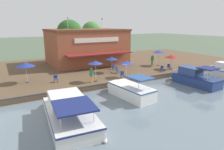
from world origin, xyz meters
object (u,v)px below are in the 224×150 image
Objects in this scene: patio_umbrella_mid_patio_right at (112,58)px; cafe_chair_mid_patio at (56,78)px; patio_umbrella_back_row at (159,52)px; motorboat_far_downstream at (192,78)px; cafe_chair_beside_entrance at (169,67)px; waterfront_restaurant at (86,46)px; person_near_entrance at (152,59)px; swan at (105,140)px; patio_umbrella_mid_patio_left at (172,56)px; patio_umbrella_by_entrance at (25,64)px; motorboat_second_along at (128,89)px; cafe_chair_facing_river at (122,74)px; tree_behind_restaurant at (91,32)px; patio_umbrella_near_quay_edge at (95,63)px; cafe_chair_far_corner_seat at (162,69)px; cafe_chair_under_first_umbrella at (118,70)px; tree_upstream_bank at (69,33)px; patio_umbrella_far_corner at (127,63)px; cafe_chair_back_row_seat at (114,66)px; motorboat_fourth_along at (67,110)px; person_mid_patio at (92,73)px.

patio_umbrella_mid_patio_right is 8.50m from cafe_chair_mid_patio.
patio_umbrella_back_row reaches higher than motorboat_far_downstream.
waterfront_restaurant is at bearing -142.81° from cafe_chair_beside_entrance.
person_near_entrance reaches higher than swan.
patio_umbrella_mid_patio_left is (2.57, 9.03, -0.03)m from patio_umbrella_mid_patio_right.
patio_umbrella_by_entrance is at bearing -91.89° from patio_umbrella_mid_patio_right.
patio_umbrella_by_entrance reaches higher than motorboat_second_along.
tree_behind_restaurant reaches higher than cafe_chair_facing_river.
cafe_chair_beside_entrance is (0.18, -0.59, -1.51)m from patio_umbrella_mid_patio_left.
patio_umbrella_near_quay_edge reaches higher than cafe_chair_mid_patio.
motorboat_far_downstream reaches higher than cafe_chair_far_corner_seat.
cafe_chair_beside_entrance is at bearing 0.23° from person_near_entrance.
waterfront_restaurant reaches higher than cafe_chair_under_first_umbrella.
patio_umbrella_back_row is 15.95m from tree_upstream_bank.
patio_umbrella_near_quay_edge is 0.41× the size of motorboat_second_along.
person_near_entrance is (-4.43, 8.11, -0.83)m from patio_umbrella_far_corner.
cafe_chair_back_row_seat is (-4.07, -7.77, -1.51)m from patio_umbrella_mid_patio_left.
motorboat_far_downstream is at bearing 63.84° from patio_umbrella_by_entrance.
patio_umbrella_by_entrance is 20.51m from patio_umbrella_mid_patio_left.
person_near_entrance is (-4.45, 8.73, 0.63)m from cafe_chair_facing_river.
patio_umbrella_back_row is at bearing 105.29° from patio_umbrella_near_quay_edge.
swan is at bearing -22.22° from patio_umbrella_near_quay_edge.
patio_umbrella_mid_patio_right is 10.88m from motorboat_far_downstream.
patio_umbrella_back_row is at bearing 49.26° from waterfront_restaurant.
waterfront_restaurant reaches higher than cafe_chair_facing_river.
person_near_entrance is (-4.41, 1.85, 0.63)m from cafe_chair_far_corner_seat.
tree_upstream_bank is at bearing -166.47° from patio_umbrella_mid_patio_right.
patio_umbrella_mid_patio_right is 9.01m from cafe_chair_beside_entrance.
motorboat_second_along is (8.54, -11.90, -2.15)m from patio_umbrella_back_row.
waterfront_restaurant is at bearing -178.25° from patio_umbrella_mid_patio_right.
cafe_chair_far_corner_seat is at bearing 90.37° from cafe_chair_facing_river.
patio_umbrella_far_corner is at bearing -9.06° from tree_behind_restaurant.
tree_behind_restaurant is at bearing 168.94° from cafe_chair_facing_river.
patio_umbrella_by_entrance is at bearing -116.48° from cafe_chair_mid_patio.
motorboat_fourth_along is at bearing -67.65° from cafe_chair_far_corner_seat.
patio_umbrella_by_entrance is at bearing -98.25° from patio_umbrella_mid_patio_left.
cafe_chair_beside_entrance and cafe_chair_back_row_seat have the same top height.
patio_umbrella_mid_patio_right is 1.27× the size of person_near_entrance.
motorboat_fourth_along is (6.82, -5.64, -2.11)m from patio_umbrella_near_quay_edge.
cafe_chair_mid_patio reaches higher than swan.
patio_umbrella_by_entrance is at bearing -107.58° from patio_umbrella_far_corner.
waterfront_restaurant is 14.62m from cafe_chair_beside_entrance.
patio_umbrella_back_row is at bearing 105.60° from person_mid_patio.
cafe_chair_far_corner_seat is (3.27, 6.58, -1.54)m from patio_umbrella_mid_patio_right.
patio_umbrella_mid_patio_right is 5.78m from person_mid_patio.
cafe_chair_beside_entrance is 1.23× the size of swan.
cafe_chair_facing_river is 5.26m from motorboat_second_along.
patio_umbrella_far_corner is 14.74m from tree_upstream_bank.
patio_umbrella_by_entrance is at bearing -96.08° from cafe_chair_under_first_umbrella.
cafe_chair_under_first_umbrella reaches higher than swan.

